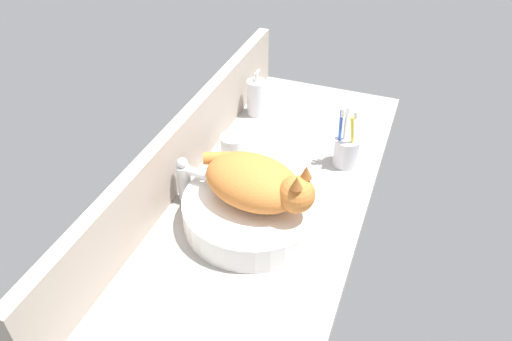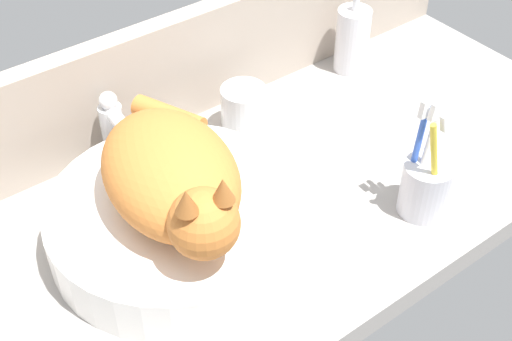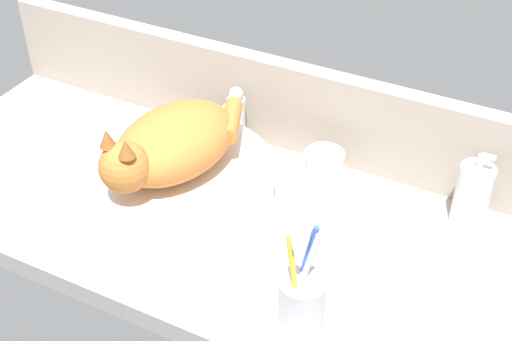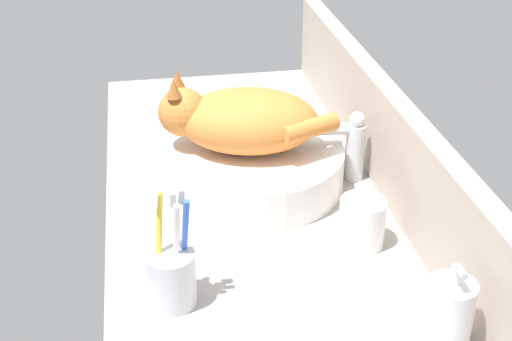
{
  "view_description": "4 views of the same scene",
  "coord_description": "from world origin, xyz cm",
  "px_view_note": "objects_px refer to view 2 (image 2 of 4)",
  "views": [
    {
      "loc": [
        -96.62,
        -33.19,
        88.21
      ],
      "look_at": [
        0.75,
        3.41,
        7.1
      ],
      "focal_mm": 35.0,
      "sensor_mm": 36.0,
      "label": 1
    },
    {
      "loc": [
        -43.18,
        -61.55,
        74.18
      ],
      "look_at": [
        1.29,
        -2.87,
        8.86
      ],
      "focal_mm": 50.0,
      "sensor_mm": 36.0,
      "label": 2
    },
    {
      "loc": [
        48.18,
        -84.25,
        85.9
      ],
      "look_at": [
        3.66,
        3.45,
        9.01
      ],
      "focal_mm": 50.0,
      "sensor_mm": 36.0,
      "label": 3
    },
    {
      "loc": [
        103.36,
        -18.47,
        67.32
      ],
      "look_at": [
        3.88,
        -1.17,
        10.65
      ],
      "focal_mm": 50.0,
      "sensor_mm": 36.0,
      "label": 4
    }
  ],
  "objects_px": {
    "faucet": "(116,131)",
    "toothbrush_cup": "(425,185)",
    "water_glass": "(244,112)",
    "sink_basin": "(175,222)",
    "soap_dispenser": "(352,40)",
    "cat": "(174,177)"
  },
  "relations": [
    {
      "from": "toothbrush_cup",
      "to": "water_glass",
      "type": "relative_size",
      "value": 2.31
    },
    {
      "from": "sink_basin",
      "to": "toothbrush_cup",
      "type": "relative_size",
      "value": 1.88
    },
    {
      "from": "cat",
      "to": "toothbrush_cup",
      "type": "relative_size",
      "value": 1.67
    },
    {
      "from": "soap_dispenser",
      "to": "water_glass",
      "type": "relative_size",
      "value": 1.89
    },
    {
      "from": "cat",
      "to": "water_glass",
      "type": "xyz_separation_m",
      "value": [
        0.23,
        0.16,
        -0.1
      ]
    },
    {
      "from": "sink_basin",
      "to": "water_glass",
      "type": "distance_m",
      "value": 0.27
    },
    {
      "from": "soap_dispenser",
      "to": "faucet",
      "type": "bearing_deg",
      "value": 178.78
    },
    {
      "from": "sink_basin",
      "to": "faucet",
      "type": "relative_size",
      "value": 2.58
    },
    {
      "from": "faucet",
      "to": "toothbrush_cup",
      "type": "relative_size",
      "value": 0.73
    },
    {
      "from": "soap_dispenser",
      "to": "cat",
      "type": "bearing_deg",
      "value": -159.16
    },
    {
      "from": "cat",
      "to": "soap_dispenser",
      "type": "xyz_separation_m",
      "value": [
        0.49,
        0.19,
        -0.07
      ]
    },
    {
      "from": "faucet",
      "to": "soap_dispenser",
      "type": "xyz_separation_m",
      "value": [
        0.48,
        -0.01,
        -0.01
      ]
    },
    {
      "from": "faucet",
      "to": "water_glass",
      "type": "relative_size",
      "value": 1.68
    },
    {
      "from": "toothbrush_cup",
      "to": "water_glass",
      "type": "height_order",
      "value": "toothbrush_cup"
    },
    {
      "from": "faucet",
      "to": "toothbrush_cup",
      "type": "bearing_deg",
      "value": -48.93
    },
    {
      "from": "soap_dispenser",
      "to": "water_glass",
      "type": "distance_m",
      "value": 0.27
    },
    {
      "from": "sink_basin",
      "to": "soap_dispenser",
      "type": "xyz_separation_m",
      "value": [
        0.49,
        0.17,
        0.02
      ]
    },
    {
      "from": "water_glass",
      "to": "soap_dispenser",
      "type": "bearing_deg",
      "value": 6.19
    },
    {
      "from": "cat",
      "to": "faucet",
      "type": "height_order",
      "value": "cat"
    },
    {
      "from": "cat",
      "to": "faucet",
      "type": "bearing_deg",
      "value": 85.3
    },
    {
      "from": "cat",
      "to": "water_glass",
      "type": "distance_m",
      "value": 0.29
    },
    {
      "from": "toothbrush_cup",
      "to": "water_glass",
      "type": "xyz_separation_m",
      "value": [
        -0.09,
        0.31,
        -0.01
      ]
    }
  ]
}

